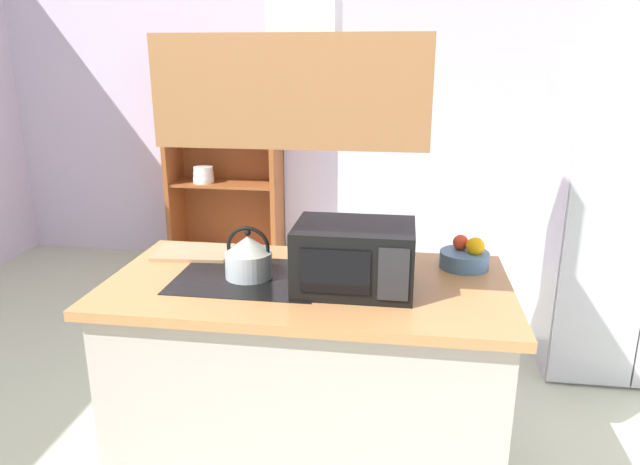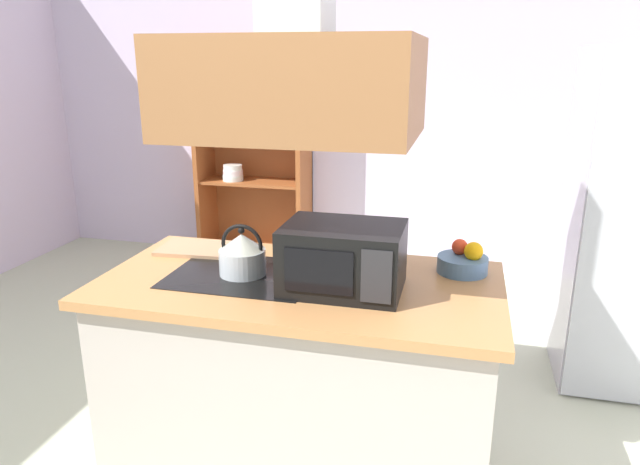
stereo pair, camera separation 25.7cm
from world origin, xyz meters
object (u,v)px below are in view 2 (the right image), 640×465
cutting_board (196,248)px  fruit_bowl (463,261)px  kettle (242,254)px  microwave (343,258)px  dish_cabinet (255,172)px

cutting_board → fruit_bowl: (1.23, 0.01, 0.04)m
kettle → microwave: size_ratio=0.47×
dish_cabinet → kettle: 2.78m
dish_cabinet → kettle: dish_cabinet is taller
cutting_board → fruit_bowl: size_ratio=1.61×
dish_cabinet → kettle: (0.92, -2.62, 0.19)m
dish_cabinet → fruit_bowl: 2.98m
kettle → cutting_board: bearing=143.5°
cutting_board → fruit_bowl: 1.23m
cutting_board → microwave: size_ratio=0.74×
kettle → microwave: bearing=-6.7°
cutting_board → kettle: bearing=-36.5°
kettle → cutting_board: kettle is taller
microwave → fruit_bowl: microwave is taller
cutting_board → fruit_bowl: bearing=0.4°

